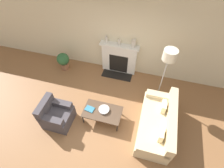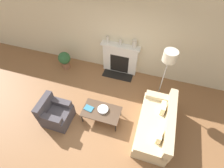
% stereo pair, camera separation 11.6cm
% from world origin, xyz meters
% --- Properties ---
extents(ground_plane, '(18.00, 18.00, 0.00)m').
position_xyz_m(ground_plane, '(0.00, 0.00, 0.00)').
color(ground_plane, brown).
extents(wall_back, '(18.00, 0.06, 2.90)m').
position_xyz_m(wall_back, '(0.00, 2.54, 1.45)').
color(wall_back, beige).
rests_on(wall_back, ground_plane).
extents(fireplace, '(1.33, 0.59, 1.18)m').
position_xyz_m(fireplace, '(-0.14, 2.40, 0.57)').
color(fireplace, silver).
rests_on(fireplace, ground_plane).
extents(couch, '(0.88, 1.90, 0.85)m').
position_xyz_m(couch, '(1.48, 0.37, 0.31)').
color(couch, '#CCB78E').
rests_on(couch, ground_plane).
extents(armchair_near, '(0.78, 0.74, 0.84)m').
position_xyz_m(armchair_near, '(-1.35, -0.15, 0.32)').
color(armchair_near, '#423D42').
rests_on(armchair_near, ground_plane).
extents(coffee_table, '(1.09, 0.64, 0.39)m').
position_xyz_m(coffee_table, '(-0.09, 0.28, 0.36)').
color(coffee_table, '#4C3828').
rests_on(coffee_table, ground_plane).
extents(bowl, '(0.31, 0.31, 0.07)m').
position_xyz_m(bowl, '(-0.06, 0.33, 0.43)').
color(bowl, silver).
rests_on(bowl, coffee_table).
extents(book, '(0.28, 0.23, 0.02)m').
position_xyz_m(book, '(-0.47, 0.25, 0.40)').
color(book, teal).
rests_on(book, coffee_table).
extents(floor_lamp, '(0.37, 0.37, 1.93)m').
position_xyz_m(floor_lamp, '(1.38, 1.53, 1.64)').
color(floor_lamp, gray).
rests_on(floor_lamp, ground_plane).
extents(mantel_vase_left, '(0.09, 0.09, 0.23)m').
position_xyz_m(mantel_vase_left, '(-0.59, 2.41, 1.29)').
color(mantel_vase_left, beige).
rests_on(mantel_vase_left, fireplace).
extents(mantel_vase_center_left, '(0.09, 0.09, 0.18)m').
position_xyz_m(mantel_vase_center_left, '(-0.16, 2.41, 1.27)').
color(mantel_vase_center_left, beige).
rests_on(mantel_vase_center_left, fireplace).
extents(mantel_vase_center_right, '(0.14, 0.14, 0.25)m').
position_xyz_m(mantel_vase_center_right, '(0.31, 2.41, 1.31)').
color(mantel_vase_center_right, beige).
rests_on(mantel_vase_center_right, fireplace).
extents(potted_plant, '(0.45, 0.45, 0.68)m').
position_xyz_m(potted_plant, '(-2.13, 1.97, 0.40)').
color(potted_plant, brown).
rests_on(potted_plant, ground_plane).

